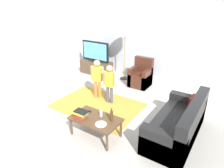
{
  "coord_description": "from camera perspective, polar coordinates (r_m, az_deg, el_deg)",
  "views": [
    {
      "loc": [
        2.54,
        -3.26,
        2.69
      ],
      "look_at": [
        0.0,
        0.6,
        0.65
      ],
      "focal_mm": 32.48,
      "sensor_mm": 36.0,
      "label": 1
    }
  ],
  "objects": [
    {
      "name": "book_stack",
      "position": [
        4.18,
        -8.79,
        -8.27
      ],
      "size": [
        0.29,
        0.22,
        0.14
      ],
      "color": "red",
      "rests_on": "coffee_table"
    },
    {
      "name": "coffee_table",
      "position": [
        4.17,
        -4.64,
        -10.11
      ],
      "size": [
        1.0,
        0.6,
        0.42
      ],
      "color": "#513823",
      "rests_on": "ground"
    },
    {
      "name": "plate",
      "position": [
        3.94,
        -3.16,
        -11.24
      ],
      "size": [
        0.22,
        0.22,
        0.02
      ],
      "color": "white",
      "rests_on": "coffee_table"
    },
    {
      "name": "ground",
      "position": [
        4.93,
        -3.88,
        -9.3
      ],
      "size": [
        7.8,
        7.8,
        0.0
      ],
      "primitive_type": "plane",
      "color": "#B2ADA3"
    },
    {
      "name": "wall_back",
      "position": [
        6.89,
        11.28,
        12.15
      ],
      "size": [
        6.0,
        0.12,
        2.7
      ],
      "primitive_type": "cube",
      "color": "silver",
      "rests_on": "ground"
    },
    {
      "name": "couch",
      "position": [
        4.36,
        18.62,
        -11.0
      ],
      "size": [
        0.8,
        1.8,
        0.86
      ],
      "color": "black",
      "rests_on": "ground"
    },
    {
      "name": "floor_lamp",
      "position": [
        6.67,
        3.71,
        13.88
      ],
      "size": [
        0.36,
        0.36,
        1.78
      ],
      "color": "#262626",
      "rests_on": "ground"
    },
    {
      "name": "armchair",
      "position": [
        6.52,
        8.17,
        2.05
      ],
      "size": [
        0.6,
        0.6,
        0.9
      ],
      "color": "#472319",
      "rests_on": "ground"
    },
    {
      "name": "tv_remote",
      "position": [
        4.36,
        -7.01,
        -7.61
      ],
      "size": [
        0.17,
        0.13,
        0.02
      ],
      "primitive_type": "cube",
      "rotation": [
        0.0,
        0.0,
        0.52
      ],
      "color": "black",
      "rests_on": "coffee_table"
    },
    {
      "name": "area_rug",
      "position": [
        5.42,
        -4.08,
        -5.94
      ],
      "size": [
        2.2,
        1.6,
        0.01
      ],
      "primitive_type": "cube",
      "color": "#B28C33",
      "rests_on": "ground"
    },
    {
      "name": "bottle",
      "position": [
        3.98,
        -0.13,
        -8.92
      ],
      "size": [
        0.06,
        0.06,
        0.28
      ],
      "color": "#4C3319",
      "rests_on": "coffee_table"
    },
    {
      "name": "wall_left",
      "position": [
        6.57,
        -25.99,
        9.67
      ],
      "size": [
        0.12,
        6.0,
        2.7
      ],
      "primitive_type": "cube",
      "color": "silver",
      "rests_on": "ground"
    },
    {
      "name": "tv_stand",
      "position": [
        7.47,
        -4.45,
        4.63
      ],
      "size": [
        1.2,
        0.44,
        0.5
      ],
      "color": "#4C3828",
      "rests_on": "ground"
    },
    {
      "name": "child_center",
      "position": [
        5.26,
        -0.69,
        0.89
      ],
      "size": [
        0.35,
        0.17,
        1.06
      ],
      "color": "#4C4C59",
      "rests_on": "ground"
    },
    {
      "name": "soda_can",
      "position": [
        4.16,
        -3.12,
        -8.33
      ],
      "size": [
        0.07,
        0.07,
        0.12
      ],
      "primitive_type": "cylinder",
      "color": "silver",
      "rests_on": "coffee_table"
    },
    {
      "name": "child_near_tv",
      "position": [
        5.55,
        -4.16,
        2.37
      ],
      "size": [
        0.36,
        0.19,
        1.11
      ],
      "color": "orange",
      "rests_on": "ground"
    },
    {
      "name": "tv",
      "position": [
        7.28,
        -4.7,
        9.08
      ],
      "size": [
        1.1,
        0.28,
        0.71
      ],
      "color": "black",
      "rests_on": "tv_stand"
    }
  ]
}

